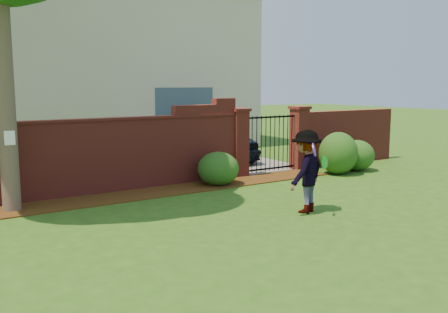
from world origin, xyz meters
TOP-DOWN VIEW (x-y plane):
  - ground at (0.00, 0.00)m, footprint 80.00×80.00m
  - mulch_bed at (-0.95, 3.34)m, footprint 11.10×1.08m
  - brick_wall at (-2.01, 4.00)m, footprint 8.70×0.31m
  - brick_wall_return at (6.60, 4.00)m, footprint 4.00×0.25m
  - pillar_left at (2.40, 4.00)m, footprint 0.50×0.50m
  - pillar_right at (4.60, 4.00)m, footprint 0.50×0.50m
  - iron_gate at (3.50, 4.00)m, footprint 1.78×0.03m
  - driveway at (3.50, 8.00)m, footprint 3.20×8.00m
  - house at (1.00, 12.00)m, footprint 12.40×6.40m
  - car at (3.45, 6.88)m, footprint 2.14×4.45m
  - paper_notice at (-3.60, 3.21)m, footprint 0.20×0.01m
  - shrub_left at (1.25, 3.27)m, footprint 1.05×1.05m
  - shrub_middle at (4.94, 2.74)m, footprint 1.09×1.09m
  - shrub_right at (5.85, 2.86)m, footprint 1.02×1.02m
  - man at (1.29, 0.06)m, footprint 1.22×0.96m
  - frisbee_purple at (1.06, -0.35)m, footprint 0.24×0.23m
  - frisbee_green at (1.69, 0.01)m, footprint 0.27×0.14m

SIDE VIEW (x-z plane):
  - ground at x=0.00m, z-range -0.01..0.00m
  - driveway at x=3.50m, z-range 0.00..0.01m
  - mulch_bed at x=-0.95m, z-range 0.00..0.03m
  - shrub_left at x=1.25m, z-range 0.00..0.86m
  - shrub_right at x=5.85m, z-range 0.00..0.91m
  - shrub_middle at x=4.94m, z-range 0.00..1.20m
  - car at x=3.45m, z-range 0.00..1.47m
  - man at x=1.29m, z-range 0.00..1.65m
  - brick_wall_return at x=6.60m, z-range 0.00..1.70m
  - iron_gate at x=3.50m, z-range 0.05..1.65m
  - brick_wall at x=-2.01m, z-range -0.15..2.01m
  - pillar_left at x=2.40m, z-range 0.02..1.90m
  - pillar_right at x=4.60m, z-range 0.02..1.90m
  - frisbee_green at x=1.69m, z-range 0.85..1.11m
  - frisbee_purple at x=1.06m, z-range 1.19..1.45m
  - paper_notice at x=-3.60m, z-range 1.36..1.64m
  - house at x=1.00m, z-range 0.01..6.31m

